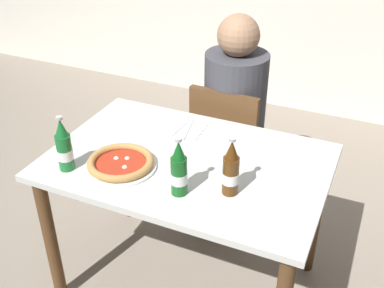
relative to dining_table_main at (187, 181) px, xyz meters
name	(u,v)px	position (x,y,z in m)	size (l,w,h in m)	color
ground_plane	(188,280)	(0.00, 0.00, -0.64)	(8.00, 8.00, 0.00)	gray
dining_table_main	(187,181)	(0.00, 0.00, 0.00)	(1.20, 0.80, 0.75)	silver
chair_behind_table	(229,144)	(-0.02, 0.61, -0.15)	(0.42, 0.42, 0.85)	brown
diner_seated	(234,125)	(-0.01, 0.66, -0.05)	(0.34, 0.34, 1.21)	#2D3342
pizza_margherita_near	(121,163)	(-0.23, -0.17, 0.14)	(0.30, 0.30, 0.04)	white
beer_bottle_left	(64,147)	(-0.43, -0.27, 0.22)	(0.07, 0.07, 0.25)	#196B2D
beer_bottle_center	(179,171)	(0.07, -0.23, 0.22)	(0.07, 0.07, 0.25)	#14591E
beer_bottle_right	(231,170)	(0.25, -0.15, 0.22)	(0.07, 0.07, 0.25)	#512D0F
napkin_with_cutlery	(184,129)	(-0.12, 0.23, 0.12)	(0.19, 0.19, 0.01)	white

